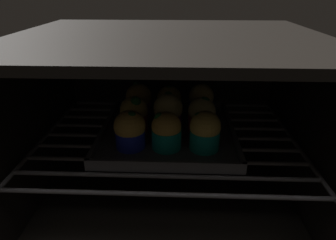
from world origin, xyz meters
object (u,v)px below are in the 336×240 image
object	(u,v)px
baking_tray	(168,132)
muffin_row1_col0	(134,114)
muffin_row1_col1	(168,112)
muffin_row2_col0	(139,101)
muffin_row1_col2	(202,115)
muffin_row0_col2	(205,131)
muffin_row2_col1	(168,102)
muffin_row0_col0	(130,130)
muffin_row2_col2	(201,101)
muffin_row0_col1	(166,131)

from	to	relation	value
baking_tray	muffin_row1_col0	xyz separation A→B (cm)	(-7.22, -0.39, 4.24)
muffin_row1_col1	muffin_row2_col0	bearing A→B (deg)	137.23
muffin_row1_col1	muffin_row1_col2	distance (cm)	7.15
muffin_row1_col1	muffin_row2_col0	distance (cm)	9.77
muffin_row1_col0	baking_tray	bearing A→B (deg)	3.13
baking_tray	muffin_row1_col0	bearing A→B (deg)	-176.87
muffin_row2_col0	muffin_row1_col0	bearing A→B (deg)	-90.48
muffin_row0_col2	muffin_row2_col0	world-z (taller)	muffin_row2_col0
muffin_row1_col2	muffin_row2_col1	world-z (taller)	same
baking_tray	muffin_row0_col2	xyz separation A→B (cm)	(7.25, -7.41, 4.22)
muffin_row0_col0	muffin_row1_col1	xyz separation A→B (cm)	(6.98, 7.53, 0.42)
baking_tray	muffin_row2_col2	size ratio (longest dim) A/B	3.53
baking_tray	muffin_row2_col0	bearing A→B (deg)	136.42
baking_tray	muffin_row0_col0	xyz separation A→B (cm)	(-6.96, -7.35, 4.14)
muffin_row0_col1	muffin_row0_col2	xyz separation A→B (cm)	(7.37, -0.07, 0.19)
baking_tray	muffin_row0_col0	bearing A→B (deg)	-133.43
muffin_row1_col0	muffin_row2_col0	world-z (taller)	muffin_row2_col0
muffin_row0_col0	muffin_row2_col2	world-z (taller)	muffin_row2_col2
baking_tray	muffin_row1_col1	world-z (taller)	muffin_row1_col1
muffin_row0_col2	muffin_row1_col1	world-z (taller)	muffin_row1_col1
muffin_row0_col0	muffin_row1_col2	world-z (taller)	same
muffin_row1_col2	muffin_row1_col1	bearing A→B (deg)	178.72
muffin_row1_col1	muffin_row2_col1	bearing A→B (deg)	92.14
muffin_row2_col2	muffin_row2_col1	bearing A→B (deg)	-176.34
baking_tray	muffin_row1_col1	xyz separation A→B (cm)	(0.01, 0.18, 4.56)
muffin_row2_col1	muffin_row2_col2	bearing A→B (deg)	3.66
muffin_row0_col1	muffin_row1_col1	bearing A→B (deg)	88.98
muffin_row0_col2	muffin_row2_col2	size ratio (longest dim) A/B	0.96
muffin_row1_col0	muffin_row2_col0	size ratio (longest dim) A/B	0.98
muffin_row1_col1	muffin_row0_col2	bearing A→B (deg)	-46.34
muffin_row1_col1	muffin_row0_col1	bearing A→B (deg)	-91.02
muffin_row2_col2	muffin_row1_col2	bearing A→B (deg)	-92.69
muffin_row1_col2	muffin_row2_col0	size ratio (longest dim) A/B	0.92
muffin_row2_col0	muffin_row2_col1	distance (cm)	6.92
muffin_row1_col2	muffin_row2_col2	bearing A→B (deg)	87.31
baking_tray	muffin_row2_col2	bearing A→B (deg)	44.97
muffin_row0_col1	muffin_row0_col2	size ratio (longest dim) A/B	0.95
muffin_row1_col0	muffin_row2_col1	bearing A→B (deg)	46.69
muffin_row0_col0	muffin_row2_col0	distance (cm)	14.17
muffin_row2_col1	muffin_row2_col0	bearing A→B (deg)	-178.38
muffin_row1_col2	muffin_row2_col1	size ratio (longest dim) A/B	1.00
muffin_row2_col2	muffin_row1_col0	bearing A→B (deg)	-151.80
muffin_row0_col1	muffin_row2_col1	world-z (taller)	muffin_row2_col1
muffin_row2_col0	muffin_row2_col2	size ratio (longest dim) A/B	1.04
muffin_row1_col1	muffin_row2_col1	size ratio (longest dim) A/B	1.09
muffin_row2_col2	muffin_row0_col0	bearing A→B (deg)	-134.25
baking_tray	muffin_row0_col1	size ratio (longest dim) A/B	3.85
muffin_row0_col0	muffin_row2_col0	size ratio (longest dim) A/B	0.91
muffin_row0_col0	muffin_row2_col1	world-z (taller)	muffin_row2_col1
muffin_row1_col0	muffin_row2_col1	world-z (taller)	muffin_row1_col0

